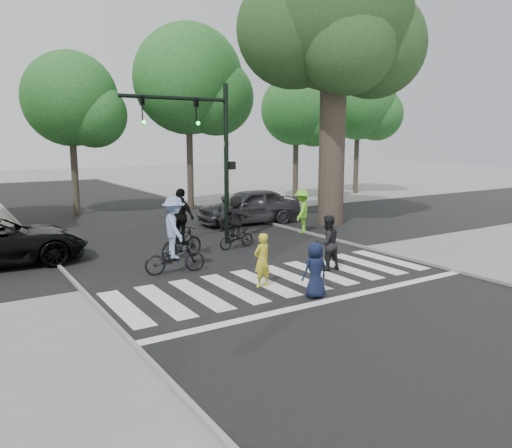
{
  "coord_description": "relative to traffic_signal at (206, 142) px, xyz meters",
  "views": [
    {
      "loc": [
        -7.93,
        -10.34,
        4.02
      ],
      "look_at": [
        0.5,
        3.0,
        1.3
      ],
      "focal_mm": 35.0,
      "sensor_mm": 36.0,
      "label": 1
    }
  ],
  "objects": [
    {
      "name": "ground",
      "position": [
        -0.35,
        -6.2,
        -3.9
      ],
      "size": [
        120.0,
        120.0,
        0.0
      ],
      "primitive_type": "plane",
      "color": "gray",
      "rests_on": "ground"
    },
    {
      "name": "road_stem",
      "position": [
        -0.35,
        -1.2,
        -3.9
      ],
      "size": [
        10.0,
        70.0,
        0.01
      ],
      "primitive_type": "cube",
      "color": "black",
      "rests_on": "ground"
    },
    {
      "name": "road_cross",
      "position": [
        -0.35,
        1.8,
        -3.89
      ],
      "size": [
        70.0,
        10.0,
        0.01
      ],
      "primitive_type": "cube",
      "color": "black",
      "rests_on": "ground"
    },
    {
      "name": "curb_left",
      "position": [
        -5.4,
        -1.2,
        -3.85
      ],
      "size": [
        0.1,
        70.0,
        0.1
      ],
      "primitive_type": "cube",
      "color": "gray",
      "rests_on": "ground"
    },
    {
      "name": "curb_right",
      "position": [
        4.7,
        -1.2,
        -3.85
      ],
      "size": [
        0.1,
        70.0,
        0.1
      ],
      "primitive_type": "cube",
      "color": "gray",
      "rests_on": "ground"
    },
    {
      "name": "crosswalk",
      "position": [
        -0.35,
        -5.54,
        -3.89
      ],
      "size": [
        10.0,
        3.85,
        0.01
      ],
      "color": "silver",
      "rests_on": "ground"
    },
    {
      "name": "traffic_signal",
      "position": [
        0.0,
        0.0,
        0.0
      ],
      "size": [
        4.45,
        0.29,
        6.0
      ],
      "color": "black",
      "rests_on": "ground"
    },
    {
      "name": "eucalyptus",
      "position": [
        7.18,
        1.47,
        5.18
      ],
      "size": [
        8.3,
        7.2,
        13.0
      ],
      "color": "brown",
      "rests_on": "ground"
    },
    {
      "name": "bg_tree_2",
      "position": [
        -2.11,
        10.42,
        1.88
      ],
      "size": [
        5.04,
        4.8,
        8.4
      ],
      "color": "brown",
      "rests_on": "ground"
    },
    {
      "name": "bg_tree_3",
      "position": [
        3.95,
        9.07,
        3.04
      ],
      "size": [
        6.3,
        6.0,
        10.2
      ],
      "color": "brown",
      "rests_on": "ground"
    },
    {
      "name": "bg_tree_4",
      "position": [
        11.88,
        9.93,
        1.73
      ],
      "size": [
        4.83,
        4.6,
        8.15
      ],
      "color": "brown",
      "rests_on": "ground"
    },
    {
      "name": "bg_tree_5",
      "position": [
        17.92,
        10.5,
        2.46
      ],
      "size": [
        5.67,
        5.4,
        9.3
      ],
      "color": "brown",
      "rests_on": "ground"
    },
    {
      "name": "pedestrian_woman",
      "position": [
        -1.1,
        -5.48,
        -3.15
      ],
      "size": [
        0.61,
        0.46,
        1.5
      ],
      "primitive_type": "imported",
      "rotation": [
        0.0,
        0.0,
        3.35
      ],
      "color": "gold",
      "rests_on": "ground"
    },
    {
      "name": "pedestrian_child",
      "position": [
        -0.47,
        -6.99,
        -3.18
      ],
      "size": [
        0.74,
        0.51,
        1.44
      ],
      "primitive_type": "imported",
      "rotation": [
        0.0,
        0.0,
        3.07
      ],
      "color": "#121A36",
      "rests_on": "ground"
    },
    {
      "name": "pedestrian_adult",
      "position": [
        1.54,
        -5.08,
        -3.04
      ],
      "size": [
        0.87,
        0.69,
        1.72
      ],
      "primitive_type": "imported",
      "rotation": [
        0.0,
        0.0,
        3.09
      ],
      "color": "black",
      "rests_on": "ground"
    },
    {
      "name": "cyclist_left",
      "position": [
        -2.56,
        -2.92,
        -2.89
      ],
      "size": [
        1.91,
        1.28,
        2.34
      ],
      "color": "black",
      "rests_on": "ground"
    },
    {
      "name": "cyclist_mid",
      "position": [
        -1.65,
        -1.37,
        -2.92
      ],
      "size": [
        1.9,
        1.2,
        2.39
      ],
      "color": "black",
      "rests_on": "ground"
    },
    {
      "name": "cyclist_right",
      "position": [
        0.74,
        -0.9,
        -3.03
      ],
      "size": [
        1.61,
        1.49,
        1.96
      ],
      "color": "black",
      "rests_on": "ground"
    },
    {
      "name": "car_grey",
      "position": [
        3.95,
        3.43,
        -3.06
      ],
      "size": [
        5.06,
        2.36,
        1.68
      ],
      "primitive_type": "imported",
      "rotation": [
        0.0,
        0.0,
        -1.65
      ],
      "color": "#38373D",
      "rests_on": "ground"
    },
    {
      "name": "bystander_hivis",
      "position": [
        4.66,
        0.27,
        -2.96
      ],
      "size": [
        1.37,
        1.32,
        1.88
      ],
      "primitive_type": "imported",
      "rotation": [
        0.0,
        0.0,
        3.85
      ],
      "color": "#77D82E",
      "rests_on": "ground"
    },
    {
      "name": "bystander_dark",
      "position": [
        1.96,
        2.31,
        -3.11
      ],
      "size": [
        0.65,
        0.5,
        1.58
      ],
      "primitive_type": "imported",
      "rotation": [
        0.0,
        0.0,
        2.91
      ],
      "color": "black",
      "rests_on": "ground"
    }
  ]
}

